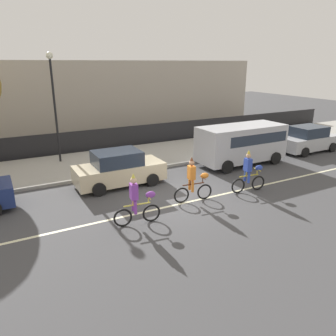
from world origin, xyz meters
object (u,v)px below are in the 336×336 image
parade_cyclist_purple (137,202)px  parked_van_silver (242,142)px  parked_car_beige (119,169)px  parked_car_silver (308,139)px  street_lamp_post (53,92)px  parade_cyclist_cobalt (249,174)px  parade_cyclist_orange (194,182)px

parade_cyclist_purple → parked_van_silver: size_ratio=0.38×
parade_cyclist_purple → parked_car_beige: parade_cyclist_purple is taller
parade_cyclist_purple → parked_car_silver: 14.21m
parked_car_beige → parked_car_silver: bearing=0.2°
parked_van_silver → street_lamp_post: bearing=151.9°
parade_cyclist_cobalt → parked_car_beige: 5.91m
parade_cyclist_purple → parade_cyclist_orange: same height
street_lamp_post → parade_cyclist_cobalt: bearing=-51.8°
parade_cyclist_cobalt → parade_cyclist_purple: bearing=-174.7°
parked_van_silver → parked_car_beige: bearing=179.6°
parade_cyclist_orange → parked_van_silver: parked_van_silver is taller
parade_cyclist_cobalt → parked_van_silver: bearing=54.0°
street_lamp_post → parked_car_beige: bearing=-69.6°
parade_cyclist_purple → street_lamp_post: size_ratio=0.33×
parade_cyclist_purple → parked_van_silver: 8.99m
parade_cyclist_cobalt → parked_van_silver: (2.51, 3.46, 0.44)m
parked_car_beige → street_lamp_post: street_lamp_post is taller
parked_van_silver → parked_car_silver: size_ratio=1.22×
parade_cyclist_purple → parked_car_beige: bearing=78.8°
parked_van_silver → street_lamp_post: (-9.03, 4.82, 2.71)m
parked_car_beige → parked_van_silver: bearing=-0.4°
parade_cyclist_orange → parked_car_silver: (10.79, 3.28, -0.06)m
parade_cyclist_purple → parked_car_silver: (13.62, 4.06, -0.06)m
parked_car_beige → street_lamp_post: size_ratio=0.70×
parked_van_silver → street_lamp_post: size_ratio=0.85×
parked_van_silver → parked_car_silver: parked_van_silver is taller
parade_cyclist_orange → street_lamp_post: bearing=115.4°
parade_cyclist_orange → parade_cyclist_purple: bearing=-164.6°
parade_cyclist_cobalt → parked_car_silver: (8.07, 3.55, -0.06)m
parade_cyclist_orange → parade_cyclist_cobalt: 2.73m
parade_cyclist_orange → parked_car_silver: parade_cyclist_orange is taller
parade_cyclist_orange → parked_van_silver: bearing=31.4°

